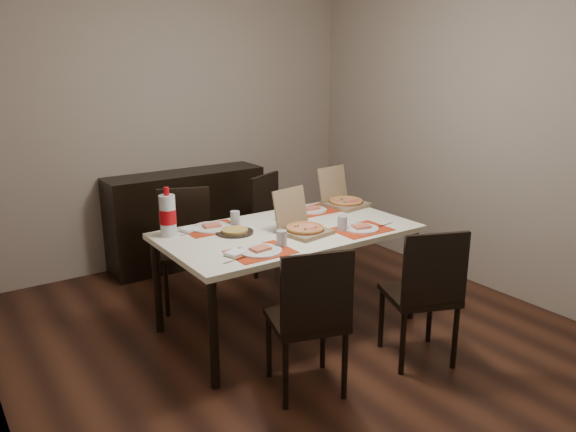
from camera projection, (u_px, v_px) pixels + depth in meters
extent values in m
cube|color=#3E1F13|center=(293.00, 334.00, 4.11)|extent=(3.80, 4.00, 0.02)
cube|color=gray|center=(172.00, 127.00, 5.34)|extent=(3.80, 0.02, 2.60)
cube|color=gray|center=(476.00, 135.00, 4.79)|extent=(0.02, 4.00, 2.60)
cube|color=black|center=(187.00, 218.00, 5.39)|extent=(1.50, 0.40, 0.90)
cube|color=#F0EBCA|center=(288.00, 232.00, 4.04)|extent=(1.80, 1.00, 0.04)
cylinder|color=black|center=(214.00, 334.00, 3.34)|extent=(0.06, 0.06, 0.71)
cylinder|color=black|center=(412.00, 275.00, 4.25)|extent=(0.06, 0.06, 0.71)
cylinder|color=black|center=(157.00, 286.00, 4.03)|extent=(0.06, 0.06, 0.71)
cylinder|color=black|center=(338.00, 244.00, 4.95)|extent=(0.06, 0.06, 0.71)
cube|color=black|center=(306.00, 320.00, 3.32)|extent=(0.53, 0.53, 0.04)
cube|color=black|center=(317.00, 293.00, 3.07)|extent=(0.41, 0.15, 0.46)
cylinder|color=black|center=(286.00, 375.00, 3.16)|extent=(0.04, 0.04, 0.43)
cylinder|color=black|center=(345.00, 366.00, 3.26)|extent=(0.04, 0.04, 0.43)
cylinder|color=black|center=(269.00, 345.00, 3.49)|extent=(0.04, 0.04, 0.43)
cylinder|color=black|center=(323.00, 337.00, 3.60)|extent=(0.04, 0.04, 0.43)
cube|color=black|center=(419.00, 295.00, 3.66)|extent=(0.55, 0.55, 0.04)
cube|color=black|center=(435.00, 269.00, 3.41)|extent=(0.40, 0.19, 0.46)
cylinder|color=black|center=(403.00, 343.00, 3.52)|extent=(0.04, 0.04, 0.43)
cylinder|color=black|center=(455.00, 337.00, 3.59)|extent=(0.04, 0.04, 0.43)
cylinder|color=black|center=(381.00, 318.00, 3.85)|extent=(0.04, 0.04, 0.43)
cylinder|color=black|center=(430.00, 313.00, 3.93)|extent=(0.04, 0.04, 0.43)
cube|color=black|center=(187.00, 252.00, 4.46)|extent=(0.54, 0.54, 0.04)
cube|color=black|center=(184.00, 216.00, 4.57)|extent=(0.40, 0.18, 0.46)
cylinder|color=black|center=(209.00, 270.00, 4.73)|extent=(0.04, 0.04, 0.43)
cylinder|color=black|center=(165.00, 273.00, 4.65)|extent=(0.04, 0.04, 0.43)
cylinder|color=black|center=(213.00, 286.00, 4.39)|extent=(0.04, 0.04, 0.43)
cylinder|color=black|center=(167.00, 290.00, 4.31)|extent=(0.04, 0.04, 0.43)
cube|color=black|center=(283.00, 229.00, 5.05)|extent=(0.56, 0.56, 0.04)
cube|color=black|center=(265.00, 200.00, 5.08)|extent=(0.39, 0.20, 0.46)
cylinder|color=black|center=(277.00, 245.00, 5.36)|extent=(0.04, 0.04, 0.43)
cylinder|color=black|center=(256.00, 256.00, 5.06)|extent=(0.04, 0.04, 0.43)
cylinder|color=black|center=(310.00, 251.00, 5.18)|extent=(0.04, 0.04, 0.43)
cylinder|color=black|center=(290.00, 263.00, 4.88)|extent=(0.04, 0.04, 0.43)
cube|color=red|center=(260.00, 252.00, 3.56)|extent=(0.40, 0.30, 0.00)
cylinder|color=white|center=(260.00, 251.00, 3.56)|extent=(0.27, 0.27, 0.01)
cube|color=#ECB976|center=(260.00, 249.00, 3.56)|extent=(0.13, 0.10, 0.02)
cylinder|color=#A6A9B1|center=(282.00, 239.00, 3.65)|extent=(0.07, 0.07, 0.11)
cube|color=#B2B2B7|center=(236.00, 260.00, 3.42)|extent=(0.20, 0.04, 0.00)
cube|color=white|center=(235.00, 253.00, 3.50)|extent=(0.13, 0.13, 0.02)
cube|color=red|center=(361.00, 229.00, 4.03)|extent=(0.40, 0.30, 0.00)
cylinder|color=white|center=(361.00, 228.00, 4.02)|extent=(0.25, 0.25, 0.01)
cube|color=#ECB976|center=(361.00, 226.00, 4.02)|extent=(0.14, 0.11, 0.02)
cylinder|color=#A6A9B1|center=(342.00, 224.00, 3.98)|extent=(0.07, 0.07, 0.11)
cube|color=#B2B2B7|center=(383.00, 226.00, 4.12)|extent=(0.20, 0.04, 0.00)
cube|color=red|center=(212.00, 228.00, 4.05)|extent=(0.40, 0.30, 0.00)
cylinder|color=white|center=(212.00, 227.00, 4.05)|extent=(0.29, 0.29, 0.01)
cube|color=#ECB976|center=(212.00, 225.00, 4.04)|extent=(0.13, 0.11, 0.02)
cylinder|color=#A6A9B1|center=(235.00, 219.00, 4.11)|extent=(0.07, 0.07, 0.11)
cube|color=#B2B2B7|center=(192.00, 233.00, 3.95)|extent=(0.20, 0.04, 0.00)
cube|color=white|center=(189.00, 229.00, 3.99)|extent=(0.13, 0.13, 0.02)
cube|color=red|center=(311.00, 211.00, 4.51)|extent=(0.40, 0.30, 0.00)
cylinder|color=white|center=(311.00, 210.00, 4.51)|extent=(0.25, 0.25, 0.01)
cube|color=#ECB976|center=(311.00, 208.00, 4.50)|extent=(0.12, 0.09, 0.02)
cylinder|color=#A6A9B1|center=(297.00, 207.00, 4.43)|extent=(0.07, 0.07, 0.11)
cube|color=#B2B2B7|center=(322.00, 207.00, 4.64)|extent=(0.20, 0.04, 0.00)
cube|color=white|center=(305.00, 230.00, 4.00)|extent=(0.16, 0.16, 0.02)
cube|color=olive|center=(305.00, 232.00, 3.92)|extent=(0.34, 0.34, 0.03)
cube|color=olive|center=(290.00, 207.00, 3.99)|extent=(0.31, 0.12, 0.27)
cylinder|color=#ECB976|center=(305.00, 229.00, 3.92)|extent=(0.30, 0.30, 0.02)
cube|color=olive|center=(346.00, 205.00, 4.65)|extent=(0.35, 0.35, 0.03)
cube|color=olive|center=(333.00, 183.00, 4.72)|extent=(0.31, 0.11, 0.28)
cylinder|color=#ECB976|center=(346.00, 202.00, 4.64)|extent=(0.30, 0.30, 0.02)
cylinder|color=black|center=(235.00, 232.00, 3.95)|extent=(0.27, 0.27, 0.01)
cylinder|color=#D6AF52|center=(235.00, 230.00, 3.94)|extent=(0.19, 0.19, 0.02)
imported|color=white|center=(284.00, 218.00, 4.26)|extent=(0.14, 0.14, 0.03)
cylinder|color=silver|center=(168.00, 216.00, 3.85)|extent=(0.11, 0.11, 0.29)
cylinder|color=#AA070D|center=(168.00, 216.00, 3.85)|extent=(0.12, 0.12, 0.10)
cylinder|color=#AA070D|center=(166.00, 191.00, 3.81)|extent=(0.04, 0.04, 0.06)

